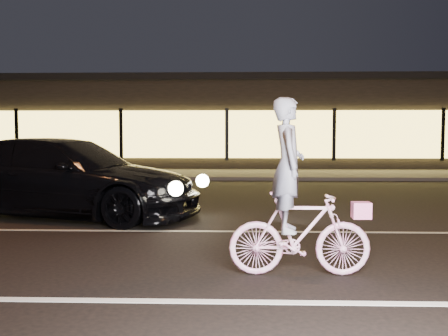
{
  "coord_description": "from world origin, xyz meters",
  "views": [
    {
      "loc": [
        0.57,
        -6.26,
        1.65
      ],
      "look_at": [
        0.35,
        0.6,
        1.17
      ],
      "focal_mm": 40.0,
      "sensor_mm": 36.0,
      "label": 1
    }
  ],
  "objects": [
    {
      "name": "ground",
      "position": [
        0.0,
        0.0,
        0.0
      ],
      "size": [
        90.0,
        90.0,
        0.0
      ],
      "primitive_type": "plane",
      "color": "black",
      "rests_on": "ground"
    },
    {
      "name": "lane_stripe_near",
      "position": [
        0.0,
        -1.5,
        0.0
      ],
      "size": [
        60.0,
        0.12,
        0.01
      ],
      "primitive_type": "cube",
      "color": "silver",
      "rests_on": "ground"
    },
    {
      "name": "lane_stripe_far",
      "position": [
        0.0,
        2.0,
        0.0
      ],
      "size": [
        60.0,
        0.1,
        0.01
      ],
      "primitive_type": "cube",
      "color": "gray",
      "rests_on": "ground"
    },
    {
      "name": "sidewalk",
      "position": [
        0.0,
        13.0,
        0.06
      ],
      "size": [
        30.0,
        4.0,
        0.12
      ],
      "primitive_type": "cube",
      "color": "#383533",
      "rests_on": "ground"
    },
    {
      "name": "storefront",
      "position": [
        0.0,
        18.97,
        2.15
      ],
      "size": [
        25.4,
        8.42,
        4.2
      ],
      "color": "black",
      "rests_on": "ground"
    },
    {
      "name": "cyclist",
      "position": [
        1.22,
        -0.55,
        0.73
      ],
      "size": [
        1.63,
        0.56,
        2.05
      ],
      "rotation": [
        0.0,
        0.0,
        1.57
      ],
      "color": "#DC459B",
      "rests_on": "ground"
    },
    {
      "name": "sedan",
      "position": [
        -2.84,
        3.42,
        0.78
      ],
      "size": [
        5.71,
        3.41,
        1.55
      ],
      "rotation": [
        0.0,
        0.0,
        1.32
      ],
      "color": "black",
      "rests_on": "ground"
    }
  ]
}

